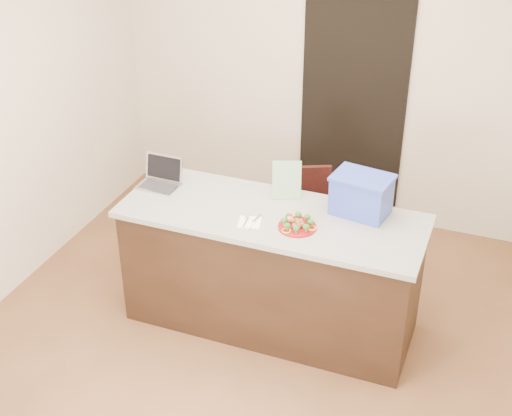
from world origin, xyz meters
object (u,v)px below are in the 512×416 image
at_px(yogurt_bottle, 290,220).
at_px(laptop, 161,177).
at_px(chair, 300,216).
at_px(napkin, 250,222).
at_px(island, 271,270).
at_px(plate, 297,227).
at_px(blue_box, 361,195).

bearing_deg(yogurt_bottle, laptop, 169.57).
bearing_deg(yogurt_bottle, chair, 102.14).
bearing_deg(napkin, laptop, 161.50).
xyz_separation_m(island, plate, (0.21, -0.11, 0.47)).
xyz_separation_m(yogurt_bottle, blue_box, (0.39, 0.31, 0.11)).
distance_m(plate, yogurt_bottle, 0.07).
height_order(yogurt_bottle, chair, yogurt_bottle).
distance_m(yogurt_bottle, blue_box, 0.51).
height_order(laptop, blue_box, blue_box).
bearing_deg(chair, napkin, -120.22).
height_order(yogurt_bottle, blue_box, blue_box).
bearing_deg(napkin, chair, 84.28).
relative_size(plate, blue_box, 0.60).
distance_m(island, plate, 0.53).
bearing_deg(island, yogurt_bottle, -29.49).
xyz_separation_m(plate, napkin, (-0.31, -0.05, -0.01)).
bearing_deg(chair, yogurt_bottle, -102.36).
relative_size(plate, chair, 0.28).
height_order(laptop, chair, laptop).
height_order(island, plate, plate).
height_order(island, laptop, laptop).
bearing_deg(plate, yogurt_bottle, 158.96).
bearing_deg(laptop, yogurt_bottle, -9.37).
bearing_deg(yogurt_bottle, plate, -21.04).
distance_m(napkin, blue_box, 0.76).
bearing_deg(napkin, yogurt_bottle, 15.92).
height_order(napkin, chair, napkin).
height_order(plate, yogurt_bottle, yogurt_bottle).
distance_m(napkin, yogurt_bottle, 0.26).
bearing_deg(chair, plate, -98.74).
xyz_separation_m(napkin, chair, (0.08, 0.85, -0.41)).
distance_m(plate, chair, 0.93).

